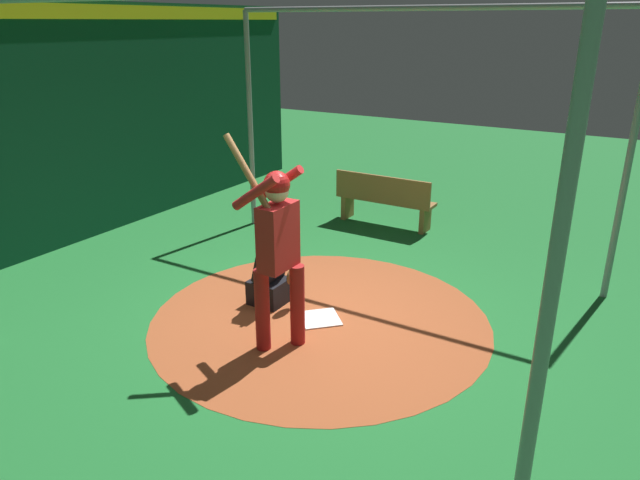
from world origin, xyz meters
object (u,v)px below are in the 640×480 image
object	(u,v)px
home_plate	(320,318)
bench	(384,199)
catcher	(272,274)
batter	(277,243)

from	to	relation	value
home_plate	bench	world-z (taller)	bench
home_plate	bench	xyz separation A→B (m)	(-0.78, 3.29, 0.43)
catcher	bench	bearing A→B (deg)	91.61
batter	catcher	bearing A→B (deg)	129.55
catcher	bench	world-z (taller)	catcher
catcher	bench	xyz separation A→B (m)	(-0.09, 3.23, 0.07)
home_plate	bench	size ratio (longest dim) A/B	0.26
home_plate	batter	distance (m)	1.31
bench	batter	bearing A→B (deg)	-79.89
batter	catcher	size ratio (longest dim) A/B	2.26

